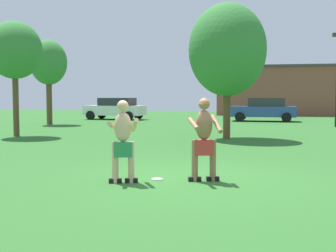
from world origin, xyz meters
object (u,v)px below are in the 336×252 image
Objects in this scene: player_with_cap at (204,136)px; tree_left_field at (227,50)px; tree_right_field at (15,51)px; player_in_green at (123,140)px; frisbee at (157,179)px; car_white_near_post at (115,108)px; tree_behind_players at (49,63)px; car_blue_far_end at (264,109)px.

player_with_cap is 9.33m from tree_left_field.
tree_right_field is at bearing 137.73° from player_with_cap.
player_in_green is 1.13m from frisbee.
tree_left_field is 8.93m from tree_right_field.
tree_behind_players is at bearing -109.54° from car_white_near_post.
car_white_near_post is at bearing 112.66° from player_with_cap.
tree_left_field reaches higher than player_in_green.
tree_left_field is 12.88m from tree_behind_players.
player_in_green is 0.38× the size of car_blue_far_end.
player_with_cap is at bearing -54.31° from tree_behind_players.
tree_behind_players is (-10.22, 15.62, 3.66)m from frisbee.
player_in_green reaches higher than car_blue_far_end.
player_in_green is 0.37× the size of car_white_near_post.
frisbee is at bearing -69.59° from car_white_near_post.
car_blue_far_end is 14.35m from tree_behind_players.
tree_right_field is at bearing -175.23° from tree_left_field.
tree_behind_players is at bearing 125.69° from player_with_cap.
tree_left_field is (-1.70, -12.54, 2.74)m from car_blue_far_end.
tree_left_field is at bearing -54.93° from car_white_near_post.
car_white_near_post is 7.04m from tree_behind_players.
tree_right_field is (-9.03, 8.21, 2.70)m from player_with_cap.
tree_right_field reaches higher than car_blue_far_end.
tree_right_field is 7.67m from tree_behind_players.
tree_left_field is at bearing 90.83° from player_with_cap.
car_white_near_post is 15.73m from tree_left_field.
tree_left_field is at bearing 84.72° from frisbee.
player_with_cap reaches higher than player_in_green.
tree_left_field is (-0.13, 8.95, 2.62)m from player_with_cap.
player_with_cap reaches higher than frisbee.
tree_behind_players reaches higher than tree_right_field.
player_with_cap is at bearing -89.17° from tree_left_field.
car_blue_far_end reaches higher than frisbee.
car_blue_far_end is at bearing 85.82° from player_with_cap.
tree_behind_players reaches higher than car_blue_far_end.
player_with_cap is 1.63m from player_in_green.
player_with_cap is 0.35× the size of tree_right_field.
player_with_cap is 21.55m from car_blue_far_end.
player_in_green is 22.19m from car_blue_far_end.
player_in_green is 0.34× the size of tree_right_field.
car_white_near_post is 1.03× the size of car_blue_far_end.
frisbee is 23.15m from car_white_near_post.
tree_behind_players is (-12.75, -5.93, 2.85)m from car_blue_far_end.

